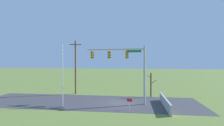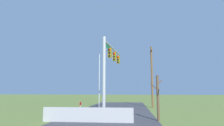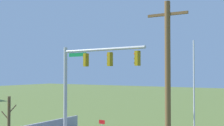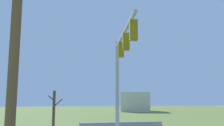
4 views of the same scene
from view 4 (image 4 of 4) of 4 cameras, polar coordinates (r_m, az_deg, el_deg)
name	(u,v)px [view 4 (image 4 of 4)]	position (r m, az deg, el deg)	size (l,w,h in m)	color
signal_mast	(121,65)	(15.36, 2.12, -0.43)	(7.39, 1.12, 7.07)	#B2B5BA
utility_pole	(15,44)	(6.79, -21.95, 4.24)	(1.90, 0.26, 8.36)	brown
bare_tree	(54,114)	(18.11, -13.60, -11.69)	(1.27, 1.02, 3.49)	brown
distant_building	(136,102)	(56.97, 5.58, -9.09)	(7.11, 6.42, 4.32)	beige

